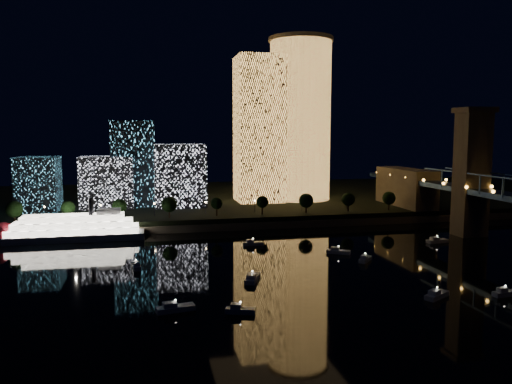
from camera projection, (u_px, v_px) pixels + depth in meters
ground at (372, 282)px, 134.77m from camera, size 520.00×520.00×0.00m
far_bank at (251, 199)px, 289.70m from camera, size 420.00×160.00×5.00m
seawall at (288, 224)px, 214.15m from camera, size 420.00×6.00×3.00m
tower_cylindrical at (300, 120)px, 264.38m from camera, size 34.00×34.00×84.66m
tower_rectangular at (259, 130)px, 257.20m from camera, size 23.33×23.33×74.22m
midrise_blocks at (127, 173)px, 240.37m from camera, size 84.65×36.47×41.14m
riverboat at (67, 229)px, 187.49m from camera, size 55.35×12.04×16.64m
motorboats at (313, 270)px, 144.10m from camera, size 113.70×71.06×2.78m
esplanade_trees at (214, 203)px, 212.29m from camera, size 166.34×6.60×8.80m
street_lamps at (206, 205)px, 217.67m from camera, size 132.70×0.70×5.65m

